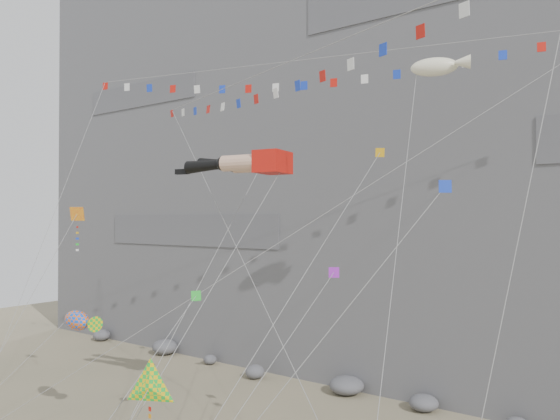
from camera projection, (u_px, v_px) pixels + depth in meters
name	position (u px, v px, depth m)	size (l,w,h in m)	color
cliff	(422.00, 97.00, 53.16)	(80.00, 28.00, 50.00)	slate
talus_boulders	(347.00, 386.00, 40.71)	(60.00, 3.00, 1.20)	slate
legs_kite	(243.00, 164.00, 30.81)	(7.04, 13.02, 20.08)	red
flag_banner_upper	(318.00, 59.00, 34.87)	(32.63, 18.97, 31.46)	red
flag_banner_lower	(286.00, 63.00, 29.65)	(29.64, 13.63, 25.69)	red
harlequin_kite	(77.00, 215.00, 36.17)	(2.35, 8.43, 15.34)	red
fish_windsock	(77.00, 320.00, 33.34)	(6.74, 6.85, 10.17)	#FF600D
delta_kite	(149.00, 388.00, 21.83)	(2.24, 5.20, 8.19)	yellow
blimp_windsock	(434.00, 68.00, 30.92)	(4.56, 15.34, 25.99)	#FBF5CF
small_kite_a	(261.00, 166.00, 35.31)	(2.55, 15.91, 22.74)	orange
small_kite_b	(332.00, 275.00, 27.98)	(3.18, 11.07, 14.84)	purple
small_kite_c	(194.00, 298.00, 28.83)	(1.15, 10.60, 13.39)	green
small_kite_d	(376.00, 159.00, 29.40)	(4.46, 14.54, 22.04)	gold
small_kite_e	(439.00, 194.00, 21.56)	(9.78, 7.99, 18.54)	#1635C1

